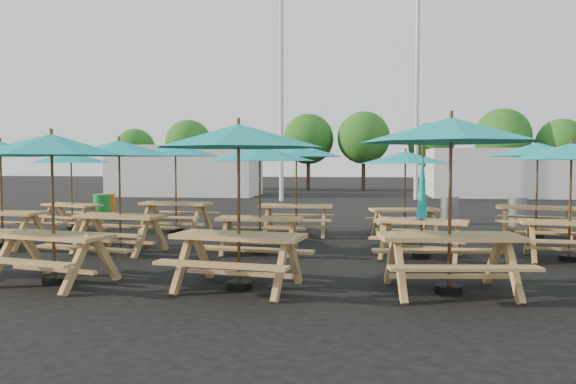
# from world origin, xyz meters

# --- Properties ---
(ground) EXTENTS (120.00, 120.00, 0.00)m
(ground) POSITION_xyz_m (0.00, 0.00, 0.00)
(ground) COLOR black
(ground) RESTS_ON ground
(picnic_unit_1) EXTENTS (2.49, 2.49, 2.32)m
(picnic_unit_1) POSITION_xyz_m (-5.93, -1.32, 2.04)
(picnic_unit_1) COLOR #AB7D4C
(picnic_unit_1) RESTS_ON ground
(picnic_unit_2) EXTENTS (2.79, 2.79, 2.16)m
(picnic_unit_2) POSITION_xyz_m (-5.97, 1.73, 1.89)
(picnic_unit_2) COLOR #AB7D4C
(picnic_unit_2) RESTS_ON ground
(picnic_unit_3) EXTENTS (2.78, 2.78, 2.29)m
(picnic_unit_3) POSITION_xyz_m (-2.76, -4.67, 2.01)
(picnic_unit_3) COLOR #AB7D4C
(picnic_unit_3) RESTS_ON ground
(picnic_unit_4) EXTENTS (2.72, 2.72, 2.32)m
(picnic_unit_4) POSITION_xyz_m (-3.06, -1.67, 2.03)
(picnic_unit_4) COLOR #AB7D4C
(picnic_unit_4) RESTS_ON ground
(picnic_unit_5) EXTENTS (2.69, 2.69, 2.37)m
(picnic_unit_5) POSITION_xyz_m (-3.03, 1.73, 2.08)
(picnic_unit_5) COLOR #AB7D4C
(picnic_unit_5) RESTS_ON ground
(picnic_unit_6) EXTENTS (2.78, 2.78, 2.42)m
(picnic_unit_6) POSITION_xyz_m (0.10, -4.63, 2.12)
(picnic_unit_6) COLOR #AB7D4C
(picnic_unit_6) RESTS_ON ground
(picnic_unit_7) EXTENTS (2.25, 2.25, 2.21)m
(picnic_unit_7) POSITION_xyz_m (-0.19, -1.39, 1.93)
(picnic_unit_7) COLOR #AB7D4C
(picnic_unit_7) RESTS_ON ground
(picnic_unit_8) EXTENTS (2.37, 2.37, 2.34)m
(picnic_unit_8) POSITION_xyz_m (0.22, 1.46, 2.05)
(picnic_unit_8) COLOR #AB7D4C
(picnic_unit_8) RESTS_ON ground
(picnic_unit_9) EXTENTS (2.83, 2.83, 2.50)m
(picnic_unit_9) POSITION_xyz_m (3.10, -4.48, 2.19)
(picnic_unit_9) COLOR #AB7D4C
(picnic_unit_9) RESTS_ON ground
(picnic_unit_10) EXTENTS (2.05, 1.89, 2.22)m
(picnic_unit_10) POSITION_xyz_m (3.02, -1.55, 0.91)
(picnic_unit_10) COLOR #AB7D4C
(picnic_unit_10) RESTS_ON ground
(picnic_unit_11) EXTENTS (2.59, 2.59, 2.14)m
(picnic_unit_11) POSITION_xyz_m (2.91, 1.42, 1.87)
(picnic_unit_11) COLOR #AB7D4C
(picnic_unit_11) RESTS_ON ground
(picnic_unit_13) EXTENTS (2.54, 2.54, 2.23)m
(picnic_unit_13) POSITION_xyz_m (5.74, -1.48, 1.95)
(picnic_unit_13) COLOR #AB7D4C
(picnic_unit_13) RESTS_ON ground
(picnic_unit_14) EXTENTS (2.89, 2.89, 2.35)m
(picnic_unit_14) POSITION_xyz_m (6.07, 1.70, 2.06)
(picnic_unit_14) COLOR #AB7D4C
(picnic_unit_14) RESTS_ON ground
(waste_bin_0) EXTENTS (0.52, 0.52, 0.84)m
(waste_bin_0) POSITION_xyz_m (-6.38, 4.66, 0.42)
(waste_bin_0) COLOR orange
(waste_bin_0) RESTS_ON ground
(waste_bin_1) EXTENTS (0.52, 0.52, 0.84)m
(waste_bin_1) POSITION_xyz_m (-6.38, 4.33, 0.42)
(waste_bin_1) COLOR #198C30
(waste_bin_1) RESTS_ON ground
(waste_bin_2) EXTENTS (0.52, 0.52, 0.84)m
(waste_bin_2) POSITION_xyz_m (4.46, 4.62, 0.42)
(waste_bin_2) COLOR gray
(waste_bin_2) RESTS_ON ground
(waste_bin_3) EXTENTS (0.52, 0.52, 0.84)m
(waste_bin_3) POSITION_xyz_m (6.35, 4.46, 0.42)
(waste_bin_3) COLOR gray
(waste_bin_3) RESTS_ON ground
(mast_0) EXTENTS (0.20, 0.20, 12.00)m
(mast_0) POSITION_xyz_m (-2.00, 14.00, 6.00)
(mast_0) COLOR silver
(mast_0) RESTS_ON ground
(mast_1) EXTENTS (0.20, 0.20, 12.00)m
(mast_1) POSITION_xyz_m (4.50, 16.00, 6.00)
(mast_1) COLOR silver
(mast_1) RESTS_ON ground
(event_tent_0) EXTENTS (8.00, 4.00, 2.80)m
(event_tent_0) POSITION_xyz_m (-8.00, 18.00, 1.40)
(event_tent_0) COLOR silver
(event_tent_0) RESTS_ON ground
(event_tent_1) EXTENTS (7.00, 4.00, 2.60)m
(event_tent_1) POSITION_xyz_m (9.00, 19.00, 1.30)
(event_tent_1) COLOR silver
(event_tent_1) RESTS_ON ground
(tree_0) EXTENTS (2.80, 2.80, 4.24)m
(tree_0) POSITION_xyz_m (-14.07, 25.25, 2.83)
(tree_0) COLOR #382314
(tree_0) RESTS_ON ground
(tree_1) EXTENTS (3.11, 3.11, 4.72)m
(tree_1) POSITION_xyz_m (-9.74, 23.90, 3.15)
(tree_1) COLOR #382314
(tree_1) RESTS_ON ground
(tree_2) EXTENTS (2.59, 2.59, 3.93)m
(tree_2) POSITION_xyz_m (-6.39, 23.65, 2.62)
(tree_2) COLOR #382314
(tree_2) RESTS_ON ground
(tree_3) EXTENTS (3.36, 3.36, 5.09)m
(tree_3) POSITION_xyz_m (-1.75, 24.72, 3.41)
(tree_3) COLOR #382314
(tree_3) RESTS_ON ground
(tree_4) EXTENTS (3.41, 3.41, 5.17)m
(tree_4) POSITION_xyz_m (1.90, 24.26, 3.46)
(tree_4) COLOR #382314
(tree_4) RESTS_ON ground
(tree_5) EXTENTS (2.94, 2.94, 4.45)m
(tree_5) POSITION_xyz_m (6.22, 24.67, 2.97)
(tree_5) COLOR #382314
(tree_5) RESTS_ON ground
(tree_6) EXTENTS (3.38, 3.38, 5.13)m
(tree_6) POSITION_xyz_m (10.23, 22.90, 3.43)
(tree_6) COLOR #382314
(tree_6) RESTS_ON ground
(tree_7) EXTENTS (2.95, 2.95, 4.48)m
(tree_7) POSITION_xyz_m (13.63, 22.92, 2.99)
(tree_7) COLOR #382314
(tree_7) RESTS_ON ground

